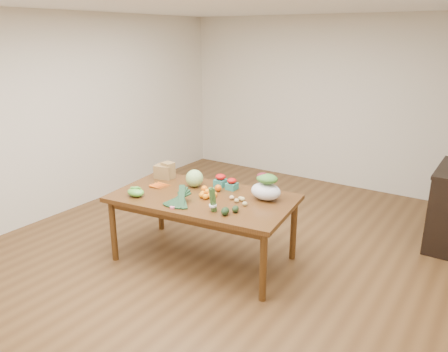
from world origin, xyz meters
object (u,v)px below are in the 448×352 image
Objects in this scene: dining_table at (204,228)px; asparagus_bundle at (213,200)px; salad_bag at (266,188)px; mandarin_cluster at (207,193)px; paper_bag at (164,170)px; kale_bunch at (178,198)px; cabbage at (194,178)px.

dining_table is 7.67× the size of asparagus_bundle.
salad_bag is at bearing 57.72° from asparagus_bundle.
dining_table is 10.66× the size of mandarin_cluster.
paper_bag is 1.21m from asparagus_bundle.
mandarin_cluster is (0.81, -0.23, -0.05)m from paper_bag.
paper_bag is 0.91m from kale_bunch.
salad_bag reaches higher than cabbage.
kale_bunch is at bearing -69.58° from cabbage.
asparagus_bundle is at bearing -25.82° from paper_bag.
dining_table is 0.43m from mandarin_cluster.
cabbage reaches higher than paper_bag.
paper_bag is at bearing 163.99° from mandarin_cluster.
asparagus_bundle is (1.09, -0.53, 0.03)m from paper_bag.
cabbage is 0.79× the size of asparagus_bundle.
asparagus_bundle reaches higher than salad_bag.
asparagus_bundle reaches higher than cabbage.
paper_bag is 0.85× the size of salad_bag.
dining_table is 0.83m from salad_bag.
mandarin_cluster is 0.72× the size of asparagus_bundle.
mandarin_cluster is (0.06, 0.00, 0.42)m from dining_table.
cabbage is 0.87m from salad_bag.
salad_bag is (0.86, 0.09, 0.03)m from cabbage.
paper_bag is 1.40× the size of cabbage.
kale_bunch reaches higher than mandarin_cluster.
cabbage is (-0.26, 0.19, 0.47)m from dining_table.
asparagus_bundle is at bearing -48.45° from dining_table.
dining_table is 9.71× the size of cabbage.
cabbage reaches higher than dining_table.
dining_table is 0.92m from paper_bag.
paper_bag reaches higher than mandarin_cluster.
paper_bag is 1.36m from salad_bag.
cabbage is 0.38m from mandarin_cluster.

